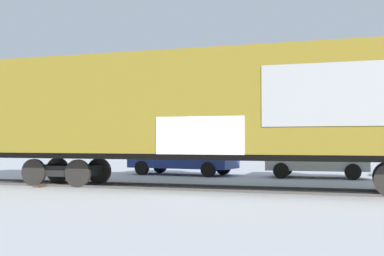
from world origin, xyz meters
TOP-DOWN VIEW (x-y plane):
  - ground_plane at (0.00, 0.00)m, footprint 260.00×260.00m
  - track at (0.82, -0.12)m, footprint 59.94×6.25m
  - freight_car at (-0.72, -0.00)m, footprint 17.52×4.34m
  - hillside at (-0.07, 77.78)m, footprint 148.16×40.42m
  - parked_car_blue at (-3.90, 6.48)m, footprint 5.05×2.70m
  - parked_car_silver at (2.02, 6.07)m, footprint 4.15×2.09m

SIDE VIEW (x-z plane):
  - ground_plane at x=0.00m, z-range 0.00..0.00m
  - track at x=0.82m, z-range 0.00..0.08m
  - parked_car_blue at x=-3.90m, z-range -0.01..1.72m
  - parked_car_silver at x=2.02m, z-range -0.01..1.75m
  - freight_car at x=-0.72m, z-range 0.38..4.86m
  - hillside at x=-0.07m, z-range -2.36..12.17m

